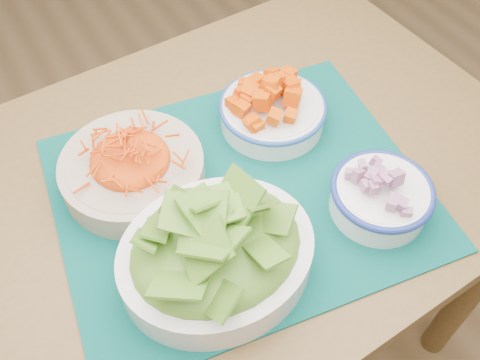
# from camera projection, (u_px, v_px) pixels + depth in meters

# --- Properties ---
(ground) EXTENTS (4.00, 4.00, 0.00)m
(ground) POSITION_uv_depth(u_px,v_px,m) (215.00, 261.00, 1.63)
(ground) COLOR #AC8353
(ground) RESTS_ON ground
(table) EXTENTS (1.12, 0.78, 0.75)m
(table) POSITION_uv_depth(u_px,v_px,m) (219.00, 215.00, 0.97)
(table) COLOR brown
(table) RESTS_ON ground
(placemat) EXTENTS (0.63, 0.54, 0.00)m
(placemat) POSITION_uv_depth(u_px,v_px,m) (240.00, 192.00, 0.85)
(placemat) COLOR #003430
(placemat) RESTS_ON table
(carrot_bowl) EXTENTS (0.24, 0.24, 0.09)m
(carrot_bowl) POSITION_uv_depth(u_px,v_px,m) (131.00, 164.00, 0.83)
(carrot_bowl) COLOR tan
(carrot_bowl) RESTS_ON placemat
(squash_bowl) EXTENTS (0.21, 0.21, 0.09)m
(squash_bowl) POSITION_uv_depth(u_px,v_px,m) (273.00, 105.00, 0.91)
(squash_bowl) COLOR silver
(squash_bowl) RESTS_ON placemat
(lettuce_bowl) EXTENTS (0.29, 0.25, 0.12)m
(lettuce_bowl) POSITION_uv_depth(u_px,v_px,m) (216.00, 248.00, 0.72)
(lettuce_bowl) COLOR white
(lettuce_bowl) RESTS_ON placemat
(onion_bowl) EXTENTS (0.16, 0.16, 0.08)m
(onion_bowl) POSITION_uv_depth(u_px,v_px,m) (382.00, 193.00, 0.80)
(onion_bowl) COLOR white
(onion_bowl) RESTS_ON placemat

